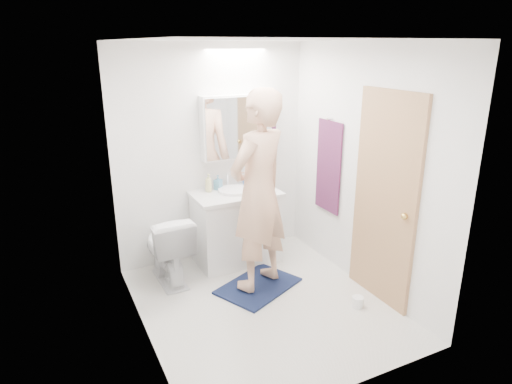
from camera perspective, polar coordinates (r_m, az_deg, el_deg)
floor at (r=4.43m, az=0.88°, el=-14.04°), size 2.50×2.50×0.00m
ceiling at (r=3.74m, az=1.06°, el=18.79°), size 2.50×2.50×0.00m
wall_back at (r=5.02m, az=-5.59°, el=4.77°), size 2.50×0.00×2.50m
wall_front at (r=2.93m, az=12.24°, el=-5.62°), size 2.50×0.00×2.50m
wall_left at (r=3.58m, az=-14.92°, el=-1.41°), size 0.00×2.50×2.50m
wall_right at (r=4.51m, az=13.51°, el=2.77°), size 0.00×2.50×2.50m
vanity_cabinet at (r=5.08m, az=-2.55°, el=-4.64°), size 0.90×0.55×0.78m
countertop at (r=4.93m, az=-2.62°, el=-0.25°), size 0.95×0.58×0.04m
sink_basin at (r=4.95m, az=-2.76°, el=0.23°), size 0.36×0.36×0.03m
faucet at (r=5.10m, az=-3.63°, el=1.52°), size 0.02×0.02×0.16m
medicine_cabinet at (r=5.00m, az=-2.14°, el=8.30°), size 0.88×0.14×0.70m
mirror_panel at (r=4.94m, az=-1.78°, el=8.17°), size 0.84×0.01×0.66m
toilet at (r=4.74m, az=-11.23°, el=-6.94°), size 0.43×0.74×0.75m
bath_rug at (r=4.69m, az=0.28°, el=-11.85°), size 0.96×0.83×0.02m
person at (r=4.27m, az=0.30°, el=0.01°), size 0.84×0.72×1.96m
door at (r=4.30m, az=16.04°, el=-0.98°), size 0.04×0.80×2.00m
door_knob at (r=4.09m, az=18.34°, el=-2.95°), size 0.06×0.06×0.06m
towel at (r=4.94m, az=9.21°, el=3.19°), size 0.02×0.42×1.00m
towel_hook at (r=4.83m, az=9.39°, el=9.14°), size 0.07×0.02×0.02m
soap_bottle_a at (r=4.94m, az=-6.06°, el=1.16°), size 0.09×0.09×0.20m
soap_bottle_b at (r=5.01m, az=-4.85°, el=1.24°), size 0.11×0.11×0.17m
toothbrush_cup at (r=5.13m, az=-1.27°, el=1.30°), size 0.11×0.11×0.10m
toilet_paper_roll at (r=4.47m, az=12.80°, el=-13.44°), size 0.11×0.11×0.10m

